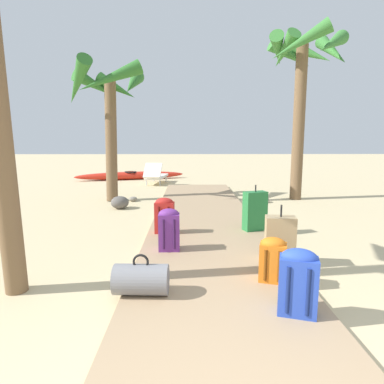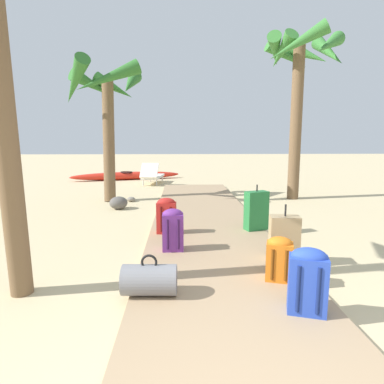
% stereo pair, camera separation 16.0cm
% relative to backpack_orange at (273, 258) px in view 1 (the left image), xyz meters
% --- Properties ---
extents(ground_plane, '(60.00, 60.00, 0.00)m').
position_rel_backpack_orange_xyz_m(ground_plane, '(-0.61, 1.73, -0.34)').
color(ground_plane, '#CCB789').
extents(boardwalk, '(1.98, 9.83, 0.08)m').
position_rel_backpack_orange_xyz_m(boardwalk, '(-0.61, 2.72, -0.30)').
color(boardwalk, tan).
rests_on(boardwalk, ground).
extents(backpack_orange, '(0.33, 0.28, 0.50)m').
position_rel_backpack_orange_xyz_m(backpack_orange, '(0.00, 0.00, 0.00)').
color(backpack_orange, orange).
rests_on(backpack_orange, boardwalk).
extents(suitcase_tan, '(0.40, 0.26, 0.73)m').
position_rel_backpack_orange_xyz_m(suitcase_tan, '(0.25, 0.63, 0.03)').
color(suitcase_tan, tan).
rests_on(suitcase_tan, boardwalk).
extents(suitcase_green, '(0.43, 0.31, 0.78)m').
position_rel_backpack_orange_xyz_m(suitcase_green, '(0.22, 2.03, 0.07)').
color(suitcase_green, '#237538').
rests_on(suitcase_green, boardwalk).
extents(duffel_bag_grey, '(0.55, 0.33, 0.42)m').
position_rel_backpack_orange_xyz_m(duffel_bag_grey, '(-1.40, -0.29, -0.10)').
color(duffel_bag_grey, slate).
rests_on(duffel_bag_grey, boardwalk).
extents(backpack_red, '(0.33, 0.23, 0.59)m').
position_rel_backpack_orange_xyz_m(backpack_red, '(-1.32, 1.87, 0.05)').
color(backpack_red, red).
rests_on(backpack_red, boardwalk).
extents(backpack_blue, '(0.37, 0.29, 0.61)m').
position_rel_backpack_orange_xyz_m(backpack_blue, '(0.04, -0.69, 0.06)').
color(backpack_blue, '#2847B7').
rests_on(backpack_blue, boardwalk).
extents(backpack_purple, '(0.30, 0.25, 0.59)m').
position_rel_backpack_orange_xyz_m(backpack_purple, '(-1.19, 1.03, 0.05)').
color(backpack_purple, '#6B2D84').
rests_on(backpack_purple, boardwalk).
extents(palm_tree_far_left, '(2.23, 2.22, 3.56)m').
position_rel_backpack_orange_xyz_m(palm_tree_far_left, '(-2.99, 5.21, 2.32)').
color(palm_tree_far_left, brown).
rests_on(palm_tree_far_left, ground).
extents(palm_tree_far_right, '(2.18, 2.10, 4.42)m').
position_rel_backpack_orange_xyz_m(palm_tree_far_right, '(2.07, 5.34, 3.08)').
color(palm_tree_far_right, brown).
rests_on(palm_tree_far_right, ground).
extents(lounge_chair, '(0.79, 1.61, 0.79)m').
position_rel_backpack_orange_xyz_m(lounge_chair, '(-2.10, 8.40, -0.01)').
color(lounge_chair, white).
rests_on(lounge_chair, ground).
extents(kayak, '(4.34, 1.68, 0.32)m').
position_rel_backpack_orange_xyz_m(kayak, '(-3.24, 9.75, -0.18)').
color(kayak, red).
rests_on(kayak, ground).
extents(rock_right_far, '(0.33, 0.31, 0.15)m').
position_rel_backpack_orange_xyz_m(rock_right_far, '(1.01, 4.88, -0.26)').
color(rock_right_far, slate).
rests_on(rock_right_far, ground).
extents(rock_left_far, '(0.24, 0.21, 0.13)m').
position_rel_backpack_orange_xyz_m(rock_left_far, '(-2.37, 5.06, -0.28)').
color(rock_left_far, gray).
rests_on(rock_left_far, ground).
extents(rock_left_near, '(0.52, 0.51, 0.30)m').
position_rel_backpack_orange_xyz_m(rock_left_near, '(-2.53, 4.16, -0.19)').
color(rock_left_near, '#5B5651').
rests_on(rock_left_near, ground).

